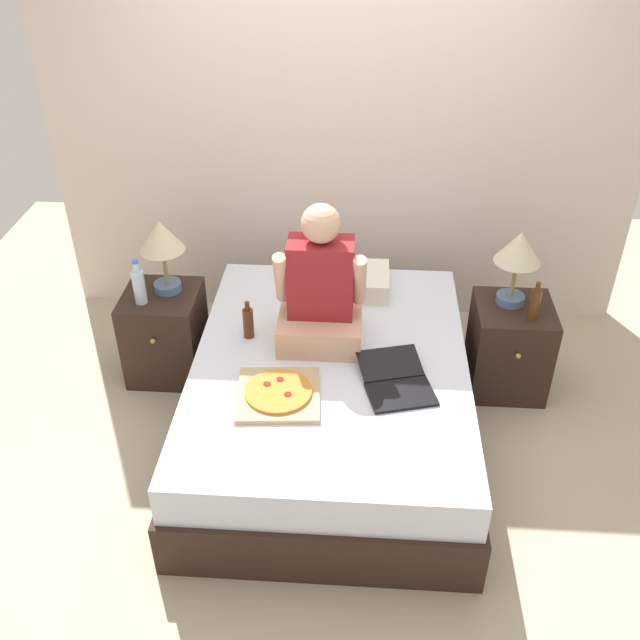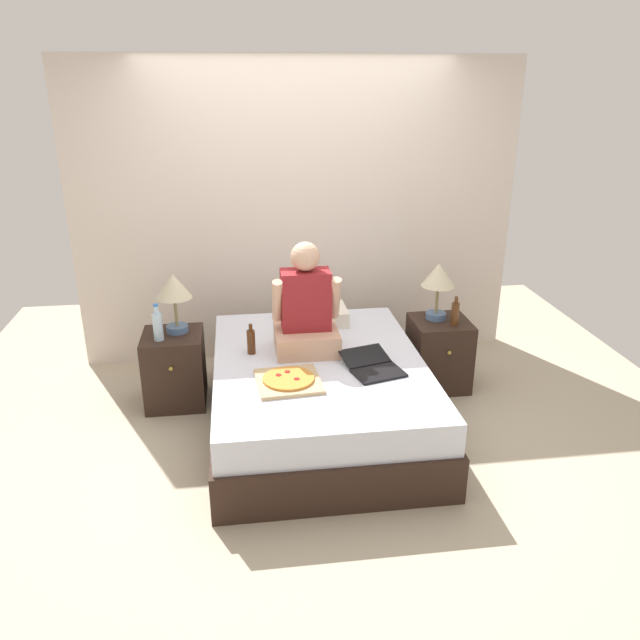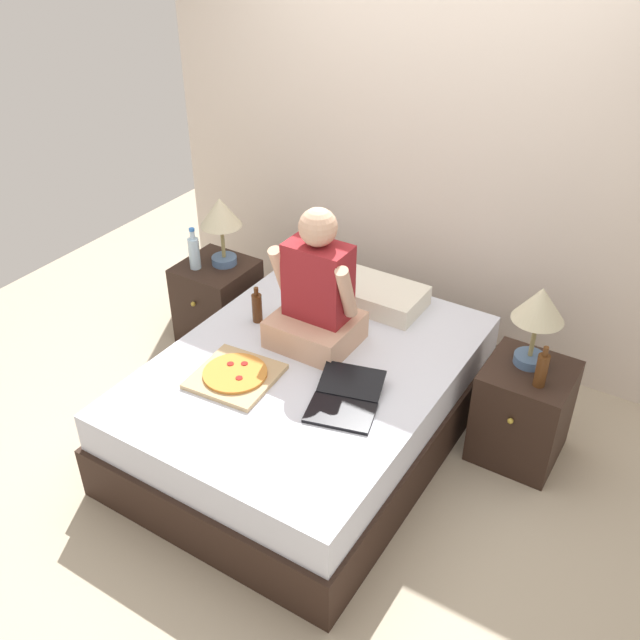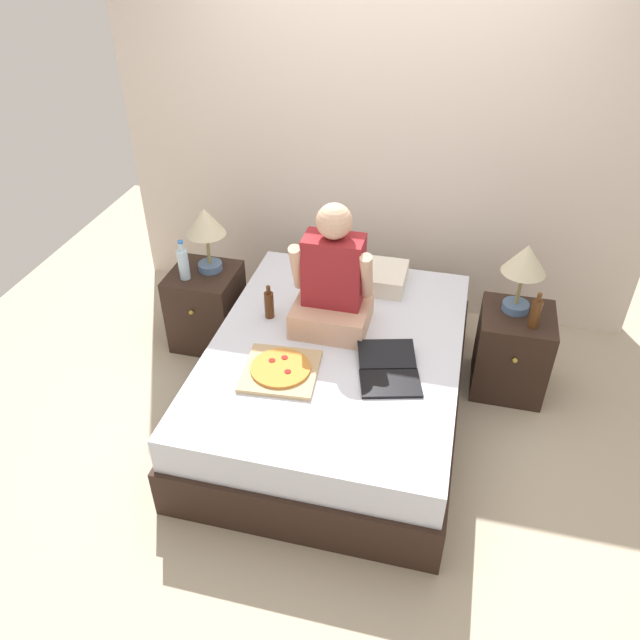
{
  "view_description": "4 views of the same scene",
  "coord_description": "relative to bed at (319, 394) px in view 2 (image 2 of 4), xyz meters",
  "views": [
    {
      "loc": [
        0.14,
        -2.94,
        2.79
      ],
      "look_at": [
        -0.06,
        0.04,
        0.74
      ],
      "focal_mm": 40.0,
      "sensor_mm": 36.0,
      "label": 1
    },
    {
      "loc": [
        -0.51,
        -3.84,
        2.35
      ],
      "look_at": [
        0.0,
        -0.04,
        0.83
      ],
      "focal_mm": 35.0,
      "sensor_mm": 36.0,
      "label": 2
    },
    {
      "loc": [
        1.65,
        -2.51,
        2.77
      ],
      "look_at": [
        0.11,
        -0.05,
        0.85
      ],
      "focal_mm": 40.0,
      "sensor_mm": 36.0,
      "label": 3
    },
    {
      "loc": [
        0.59,
        -2.77,
        2.74
      ],
      "look_at": [
        -0.09,
        -0.02,
        0.7
      ],
      "focal_mm": 35.0,
      "sensor_mm": 36.0,
      "label": 4
    }
  ],
  "objects": [
    {
      "name": "ground_plane",
      "position": [
        0.0,
        0.0,
        -0.26
      ],
      "size": [
        5.7,
        5.7,
        0.0
      ],
      "primitive_type": "plane",
      "color": "tan"
    },
    {
      "name": "wall_back",
      "position": [
        0.0,
        1.34,
        0.99
      ],
      "size": [
        3.7,
        0.12,
        2.5
      ],
      "primitive_type": "cube",
      "color": "beige",
      "rests_on": "ground"
    },
    {
      "name": "bed",
      "position": [
        0.0,
        0.0,
        0.0
      ],
      "size": [
        1.47,
        1.96,
        0.52
      ],
      "color": "black",
      "rests_on": "ground"
    },
    {
      "name": "nightstand_left",
      "position": [
        -1.03,
        0.5,
        0.02
      ],
      "size": [
        0.44,
        0.47,
        0.56
      ],
      "color": "black",
      "rests_on": "ground"
    },
    {
      "name": "lamp_on_left_nightstand",
      "position": [
        -0.99,
        0.55,
        0.63
      ],
      "size": [
        0.26,
        0.26,
        0.45
      ],
      "color": "#4C6B93",
      "rests_on": "nightstand_left"
    },
    {
      "name": "water_bottle",
      "position": [
        -1.11,
        0.41,
        0.41
      ],
      "size": [
        0.07,
        0.07,
        0.28
      ],
      "color": "silver",
      "rests_on": "nightstand_left"
    },
    {
      "name": "nightstand_right",
      "position": [
        1.03,
        0.5,
        0.02
      ],
      "size": [
        0.44,
        0.47,
        0.56
      ],
      "color": "black",
      "rests_on": "ground"
    },
    {
      "name": "lamp_on_right_nightstand",
      "position": [
        1.0,
        0.55,
        0.63
      ],
      "size": [
        0.26,
        0.26,
        0.45
      ],
      "color": "#4C6B93",
      "rests_on": "nightstand_right"
    },
    {
      "name": "beer_bottle",
      "position": [
        1.1,
        0.4,
        0.4
      ],
      "size": [
        0.06,
        0.06,
        0.23
      ],
      "color": "#512D14",
      "rests_on": "nightstand_right"
    },
    {
      "name": "pillow",
      "position": [
        0.05,
        0.7,
        0.32
      ],
      "size": [
        0.52,
        0.34,
        0.12
      ],
      "primitive_type": "cube",
      "color": "silver",
      "rests_on": "bed"
    },
    {
      "name": "person_seated",
      "position": [
        -0.06,
        0.19,
        0.55
      ],
      "size": [
        0.47,
        0.4,
        0.78
      ],
      "color": "tan",
      "rests_on": "bed"
    },
    {
      "name": "laptop",
      "position": [
        0.34,
        -0.2,
        0.28
      ],
      "size": [
        0.41,
        0.48,
        0.07
      ],
      "color": "black",
      "rests_on": "bed"
    },
    {
      "name": "pizza_box",
      "position": [
        -0.24,
        -0.31,
        0.28
      ],
      "size": [
        0.43,
        0.43,
        0.05
      ],
      "color": "tan",
      "rests_on": "bed"
    },
    {
      "name": "beer_bottle_on_bed",
      "position": [
        -0.45,
        0.18,
        0.36
      ],
      "size": [
        0.06,
        0.06,
        0.22
      ],
      "color": "#4C2811",
      "rests_on": "bed"
    }
  ]
}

